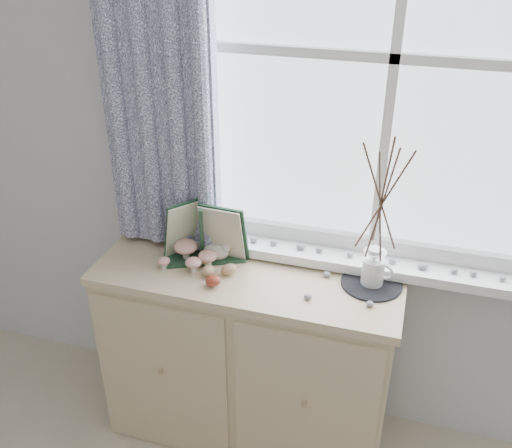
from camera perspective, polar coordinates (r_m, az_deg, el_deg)
name	(u,v)px	position (r m, az deg, el deg)	size (l,w,h in m)	color
sideboard	(248,356)	(2.47, -0.83, -13.07)	(1.20, 0.45, 0.85)	#C3AF89
botanical_book	(200,235)	(2.21, -5.61, -1.12)	(0.37, 0.13, 0.26)	#1C3B25
toadstool_cluster	(191,253)	(2.25, -6.54, -2.94)	(0.22, 0.15, 0.09)	beige
wooden_eggs	(214,270)	(2.19, -4.22, -4.58)	(0.16, 0.17, 0.06)	tan
songbird_figurine	(215,251)	(2.28, -4.08, -2.73)	(0.15, 0.07, 0.08)	beige
crocheted_doily	(371,283)	(2.19, 11.47, -5.85)	(0.23, 0.23, 0.01)	black
twig_pitcher	(382,198)	(2.01, 12.47, 2.56)	(0.29, 0.29, 0.63)	silver
sideboard_pebbles	(334,291)	(2.12, 7.85, -6.68)	(0.25, 0.19, 0.02)	gray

